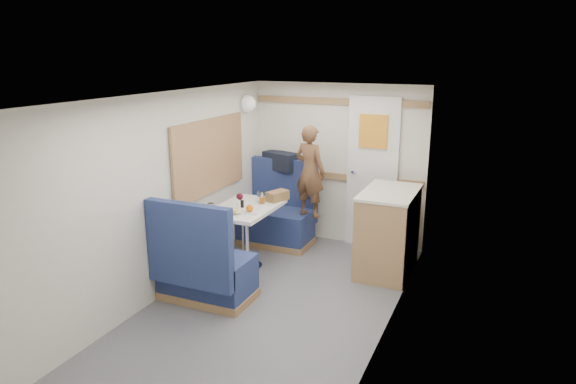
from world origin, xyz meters
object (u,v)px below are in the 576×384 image
at_px(beer_glass, 262,201).
at_px(pepper_grinder, 242,205).
at_px(galley_counter, 388,231).
at_px(cheese_block, 235,211).
at_px(bench_near, 204,272).
at_px(orange_fruit, 249,208).
at_px(bench_far, 278,220).
at_px(duffel_bag, 281,161).
at_px(bread_loaf, 277,196).
at_px(person, 310,171).
at_px(dinette_table, 245,220).
at_px(tumbler_right, 260,197).
at_px(dome_light, 248,104).
at_px(salt_grinder, 239,206).
at_px(wine_glass, 240,197).
at_px(tray, 249,209).
at_px(tumbler_left, 211,209).

height_order(beer_glass, pepper_grinder, pepper_grinder).
height_order(galley_counter, cheese_block, galley_counter).
bearing_deg(bench_near, orange_fruit, 76.68).
distance_m(bench_far, bench_near, 1.73).
xyz_separation_m(bench_far, duffel_bag, (-0.07, 0.26, 0.71)).
bearing_deg(bread_loaf, person, 58.95).
distance_m(bench_far, pepper_grinder, 1.06).
distance_m(bench_far, galley_counter, 1.51).
xyz_separation_m(dinette_table, cheese_block, (0.03, -0.28, 0.19)).
bearing_deg(cheese_block, bread_loaf, 73.46).
bearing_deg(cheese_block, tumbler_right, 85.55).
bearing_deg(dome_light, cheese_block, -69.50).
xyz_separation_m(salt_grinder, bread_loaf, (0.22, 0.51, 0.01)).
bearing_deg(duffel_bag, orange_fruit, -61.83).
relative_size(pepper_grinder, bread_loaf, 0.38).
height_order(orange_fruit, beer_glass, same).
relative_size(dinette_table, person, 0.84).
distance_m(duffel_bag, wine_glass, 1.20).
bearing_deg(tumbler_right, beer_glass, -55.34).
bearing_deg(dinette_table, orange_fruit, -50.60).
relative_size(galley_counter, salt_grinder, 10.31).
relative_size(tray, bread_loaf, 1.36).
xyz_separation_m(person, beer_glass, (-0.31, -0.64, -0.23)).
xyz_separation_m(duffel_bag, bread_loaf, (0.29, -0.75, -0.24)).
bearing_deg(tumbler_right, dome_light, 126.97).
bearing_deg(pepper_grinder, tumbler_left, -126.81).
relative_size(bench_far, pepper_grinder, 10.57).
height_order(bench_near, bread_loaf, bench_near).
height_order(duffel_bag, cheese_block, duffel_bag).
bearing_deg(orange_fruit, beer_glass, 91.43).
distance_m(duffel_bag, cheese_block, 1.43).
bearing_deg(dinette_table, tumbler_left, -117.97).
height_order(bench_near, tray, bench_near).
distance_m(person, salt_grinder, 1.05).
bearing_deg(cheese_block, bench_near, -93.20).
distance_m(dinette_table, bench_near, 0.90).
relative_size(galley_counter, tumbler_left, 7.89).
xyz_separation_m(tumbler_left, bread_loaf, (0.42, 0.74, -0.00)).
height_order(orange_fruit, cheese_block, orange_fruit).
bearing_deg(dome_light, dinette_table, -65.35).
relative_size(bench_near, tumbler_left, 9.00).
distance_m(galley_counter, orange_fruit, 1.54).
bearing_deg(beer_glass, wine_glass, -132.94).
distance_m(dome_light, salt_grinder, 1.45).
relative_size(wine_glass, salt_grinder, 1.88).
xyz_separation_m(bench_near, tumbler_left, (-0.20, 0.49, 0.48)).
xyz_separation_m(dome_light, salt_grinder, (0.39, -0.99, -0.99)).
bearing_deg(dome_light, bench_far, 2.12).
distance_m(wine_glass, salt_grinder, 0.11).
relative_size(tumbler_right, beer_glass, 1.22).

